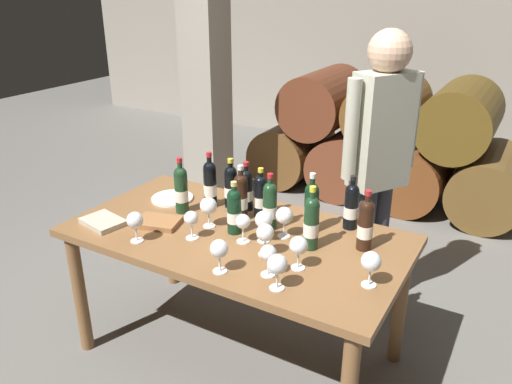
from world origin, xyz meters
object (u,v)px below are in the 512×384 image
Objects in this scene: wine_bottle_8 at (261,195)px; wine_glass_1 at (208,206)px; serving_plate at (172,198)px; wine_glass_6 at (191,219)px; wine_glass_10 at (243,223)px; tasting_notebook at (158,222)px; wine_bottle_2 at (181,189)px; wine_bottle_0 at (311,207)px; wine_bottle_10 at (234,211)px; wine_glass_7 at (277,265)px; wine_glass_8 at (265,233)px; wine_glass_4 at (371,262)px; wine_glass_11 at (284,216)px; wine_bottle_7 at (210,184)px; dining_table at (236,248)px; wine_bottle_4 at (366,224)px; wine_glass_5 at (219,250)px; wine_bottle_3 at (246,189)px; wine_bottle_9 at (311,222)px; wine_glass_2 at (135,221)px; wine_bottle_11 at (351,206)px; leather_ledger at (103,222)px; wine_bottle_6 at (231,186)px; wine_bottle_1 at (270,205)px; sommelier_presenting at (380,153)px; wine_glass_3 at (299,246)px; wine_glass_0 at (268,254)px; wine_bottle_5 at (241,196)px.

wine_glass_1 is at bearing -124.67° from wine_bottle_8.
wine_glass_6 is at bearing -40.20° from serving_plate.
wine_glass_10 is 0.67× the size of tasting_notebook.
wine_bottle_2 is at bearing -34.03° from serving_plate.
wine_bottle_0 is 0.31m from wine_bottle_8.
wine_glass_10 is at bearing -35.48° from wine_bottle_10.
wine_glass_7 reaches higher than wine_glass_8.
wine_bottle_2 is 1.97× the size of wine_glass_4.
wine_bottle_7 is at bearing 167.17° from wine_glass_11.
serving_plate is at bearing 162.89° from dining_table.
dining_table is 0.67m from wine_bottle_4.
wine_glass_8 is (-0.18, 0.22, -0.00)m from wine_glass_7.
wine_bottle_0 is at bearing 71.61° from wine_glass_5.
wine_glass_5 reaches higher than wine_glass_6.
serving_plate is (-0.53, 0.17, -0.11)m from wine_bottle_10.
wine_bottle_3 is (-0.10, 0.27, 0.21)m from dining_table.
wine_glass_7 is at bearing -17.39° from wine_glass_6.
wine_glass_2 is at bearing -154.41° from wine_bottle_9.
wine_bottle_11 reaches higher than leather_ledger.
wine_bottle_2 is 1.42× the size of leather_ledger.
wine_bottle_3 is 0.28m from wine_bottle_10.
wine_glass_4 reaches higher than wine_glass_8.
wine_bottle_6 is 1.29× the size of leather_ledger.
wine_bottle_9 is 0.58m from wine_glass_6.
wine_bottle_4 is 0.54m from wine_glass_7.
wine_bottle_1 reaches higher than wine_glass_4.
wine_bottle_10 is at bearing -123.11° from sommelier_presenting.
wine_glass_2 reaches higher than serving_plate.
wine_glass_3 is 0.35m from wine_glass_5.
wine_bottle_4 is at bearing 23.47° from wine_glass_10.
wine_glass_2 is 0.71× the size of leather_ledger.
wine_glass_0 is at bearing -26.11° from tasting_notebook.
wine_glass_7 is at bearing -37.37° from wine_bottle_7.
wine_bottle_2 is 1.96× the size of wine_glass_11.
wine_bottle_6 is 0.69m from wine_glass_5.
wine_bottle_3 is at bearing 55.78° from leather_ledger.
serving_plate is at bearing 167.14° from wine_glass_4.
wine_bottle_3 is 1.91× the size of wine_glass_0.
wine_glass_1 reaches higher than wine_glass_11.
wine_glass_8 is 0.92m from sommelier_presenting.
wine_glass_5 is (0.29, -0.34, -0.00)m from wine_glass_1.
wine_bottle_4 is 1.88× the size of wine_glass_7.
wine_glass_1 is (-0.09, -0.16, -0.02)m from wine_bottle_5.
wine_bottle_8 is 0.30m from wine_glass_1.
wine_bottle_6 is (-0.80, 0.09, -0.01)m from wine_bottle_4.
wine_bottle_5 reaches higher than wine_glass_0.
wine_bottle_2 is 1.14× the size of wine_bottle_8.
wine_bottle_10 is at bearing 144.52° from wine_glass_10.
wine_bottle_2 is 0.98× the size of wine_bottle_7.
wine_bottle_5 reaches higher than serving_plate.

